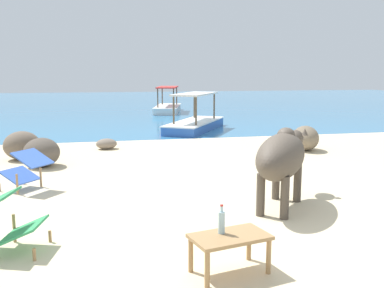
# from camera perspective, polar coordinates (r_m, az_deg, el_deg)

# --- Properties ---
(sand_beach) EXTENTS (18.00, 14.00, 0.04)m
(sand_beach) POSITION_cam_1_polar(r_m,az_deg,el_deg) (6.21, 3.35, -9.36)
(sand_beach) COLOR beige
(sand_beach) RESTS_ON ground
(water_surface) EXTENTS (60.00, 36.00, 0.03)m
(water_surface) POSITION_cam_1_polar(r_m,az_deg,el_deg) (27.78, -9.03, 5.09)
(water_surface) COLOR teal
(water_surface) RESTS_ON ground
(cow) EXTENTS (1.56, 1.90, 1.16)m
(cow) POSITION_cam_1_polar(r_m,az_deg,el_deg) (6.46, 11.70, -1.58)
(cow) COLOR #4C4238
(cow) RESTS_ON sand_beach
(low_bench_table) EXTENTS (0.84, 0.60, 0.39)m
(low_bench_table) POSITION_cam_1_polar(r_m,az_deg,el_deg) (4.40, 4.97, -12.56)
(low_bench_table) COLOR #A37A4C
(low_bench_table) RESTS_ON sand_beach
(bottle) EXTENTS (0.07, 0.07, 0.30)m
(bottle) POSITION_cam_1_polar(r_m,az_deg,el_deg) (4.38, 3.89, -10.13)
(bottle) COLOR #A3C6D1
(bottle) RESTS_ON low_bench_table
(deck_chair_near) EXTENTS (0.86, 0.69, 0.68)m
(deck_chair_near) POSITION_cam_1_polar(r_m,az_deg,el_deg) (5.27, -22.95, -8.90)
(deck_chair_near) COLOR #A37A4C
(deck_chair_near) RESTS_ON sand_beach
(deck_chair_far) EXTENTS (0.93, 0.89, 0.68)m
(deck_chair_far) POSITION_cam_1_polar(r_m,az_deg,el_deg) (7.83, -20.88, -2.95)
(deck_chair_far) COLOR #A37A4C
(deck_chair_far) RESTS_ON sand_beach
(shore_rock_large) EXTENTS (0.95, 1.01, 0.61)m
(shore_rock_large) POSITION_cam_1_polar(r_m,az_deg,el_deg) (9.72, -19.09, -1.03)
(shore_rock_large) COLOR brown
(shore_rock_large) RESTS_ON sand_beach
(shore_rock_medium) EXTENTS (0.90, 1.08, 0.63)m
(shore_rock_medium) POSITION_cam_1_polar(r_m,az_deg,el_deg) (11.48, 14.63, 0.75)
(shore_rock_medium) COLOR #756651
(shore_rock_medium) RESTS_ON sand_beach
(shore_rock_small) EXTENTS (0.55, 0.44, 0.27)m
(shore_rock_small) POSITION_cam_1_polar(r_m,az_deg,el_deg) (11.53, -11.14, 0.02)
(shore_rock_small) COLOR gray
(shore_rock_small) RESTS_ON sand_beach
(shore_rock_flat) EXTENTS (1.02, 0.98, 0.65)m
(shore_rock_flat) POSITION_cam_1_polar(r_m,az_deg,el_deg) (10.67, -21.39, -0.17)
(shore_rock_flat) COLOR #6B5B4C
(shore_rock_flat) RESTS_ON sand_beach
(boat_white) EXTENTS (2.02, 3.84, 1.29)m
(boat_white) POSITION_cam_1_polar(r_m,az_deg,el_deg) (22.26, -3.20, 4.91)
(boat_white) COLOR white
(boat_white) RESTS_ON water_surface
(boat_blue) EXTENTS (2.88, 3.74, 1.29)m
(boat_blue) POSITION_cam_1_polar(r_m,az_deg,el_deg) (15.22, 0.41, 2.86)
(boat_blue) COLOR #3866B7
(boat_blue) RESTS_ON water_surface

